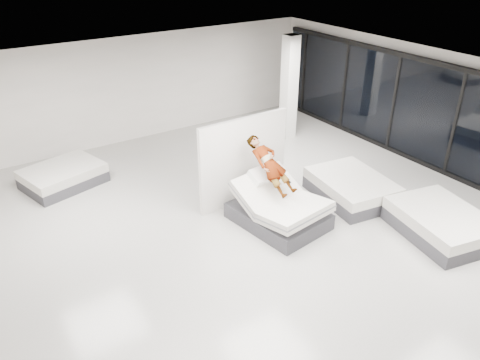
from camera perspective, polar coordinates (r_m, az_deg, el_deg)
The scene contains 10 objects.
room at distance 9.18m, azimuth 4.10°, elevation 0.33°, with size 14.00×14.04×3.20m.
hero_bed at distance 10.51m, azimuth 4.75°, elevation -3.54°, with size 1.79×2.21×1.17m.
person at distance 10.31m, azimuth 3.69°, elevation 1.01°, with size 0.57×0.37×1.56m, color slate.
remote at distance 10.31m, azimuth 5.90°, elevation -0.14°, with size 0.05×0.14×0.03m, color black.
divider_panel at distance 11.03m, azimuth 0.42°, elevation 2.33°, with size 2.37×0.11×2.16m, color silver.
flat_bed_right_far at distance 11.84m, azimuth 13.42°, elevation -0.93°, with size 1.80×2.23×0.56m.
flat_bed_right_near at distance 11.03m, azimuth 23.32°, elevation -4.89°, with size 1.94×2.34×0.57m.
flat_bed_left_far at distance 12.95m, azimuth -20.76°, elevation 0.44°, with size 2.17×1.84×0.51m.
column at distance 14.78m, azimuth 6.01°, elevation 11.12°, with size 0.40×0.40×3.20m, color white.
storefront_glazing at distance 13.40m, azimuth 24.77°, elevation 6.19°, with size 0.12×13.40×2.92m.
Camera 1 is at (-5.01, -6.41, 5.85)m, focal length 35.00 mm.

